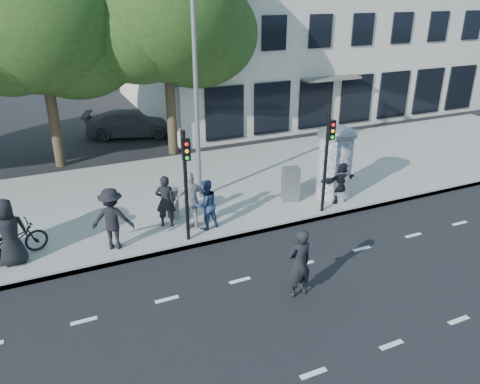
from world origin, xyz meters
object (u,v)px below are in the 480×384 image
ped_b (166,201)px  ped_f (340,181)px  man_road (299,263)px  cabinet_left (171,203)px  ad_column_right (335,161)px  ped_e (191,201)px  cabinet_right (291,184)px  traffic_pole_near (186,176)px  street_lamp (196,67)px  car_right (130,123)px  ped_a (9,233)px  ped_d (112,219)px  traffic_pole_far (327,153)px  ped_c (206,204)px  bicycle (12,242)px

ped_b → ped_f: bearing=-162.6°
man_road → cabinet_left: bearing=-76.5°
ad_column_right → ped_e: ad_column_right is taller
ad_column_right → cabinet_right: 1.77m
ad_column_right → traffic_pole_near: (-5.80, -0.91, 0.69)m
street_lamp → car_right: 10.17m
street_lamp → ped_a: bearing=-161.3°
ped_d → car_right: (3.01, 11.65, -0.42)m
traffic_pole_far → ped_c: 4.26m
ped_a → street_lamp: bearing=-169.5°
ad_column_right → ped_d: 7.94m
street_lamp → car_right: size_ratio=1.74×
ped_e → cabinet_left: ped_e is taller
ad_column_right → street_lamp: (-4.40, 1.93, 3.26)m
ped_b → ped_c: size_ratio=1.05×
ped_c → ped_d: 2.88m
traffic_pole_far → ped_d: size_ratio=1.82×
traffic_pole_near → ped_e: (0.35, 0.71, -1.14)m
man_road → traffic_pole_far: bearing=-135.7°
ped_c → cabinet_left: size_ratio=1.60×
ad_column_right → bicycle: ad_column_right is taller
ped_a → ped_f: (10.53, -0.30, -0.18)m
ped_e → cabinet_left: 1.13m
ped_b → traffic_pole_near: bearing=130.5°
traffic_pole_far → cabinet_left: traffic_pole_far is taller
traffic_pole_near → street_lamp: (1.40, 2.84, 2.56)m
traffic_pole_near → ped_a: 4.98m
ped_e → bicycle: ped_e is taller
ad_column_right → man_road: (-4.12, -4.47, -0.61)m
cabinet_right → traffic_pole_far: bearing=-49.3°
traffic_pole_far → ped_a: traffic_pole_far is taller
ped_d → ped_f: size_ratio=1.20×
ped_e → traffic_pole_near: bearing=66.4°
traffic_pole_near → ped_f: bearing=4.4°
ped_d → ped_e: ped_e is taller
traffic_pole_far → ped_c: bearing=172.7°
street_lamp → ped_e: bearing=-116.2°
traffic_pole_near → car_right: 12.26m
traffic_pole_near → cabinet_right: 4.67m
ad_column_right → ped_a: (-10.59, -0.17, -0.43)m
ped_b → man_road: ped_b is taller
man_road → cabinet_right: 5.47m
ad_column_right → ped_f: size_ratio=1.71×
ped_d → man_road: size_ratio=1.01×
traffic_pole_near → ped_b: bearing=106.2°
bicycle → car_right: (5.70, 11.08, 0.01)m
cabinet_left → car_right: 10.49m
ped_e → car_right: size_ratio=0.41×
ped_a → cabinet_right: 9.06m
ped_a → bicycle: ped_a is taller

